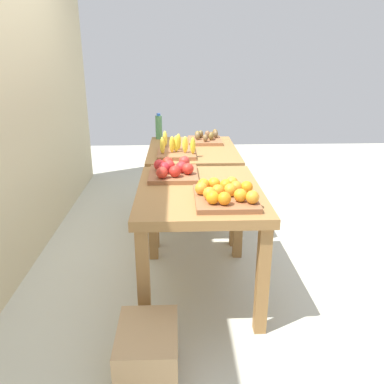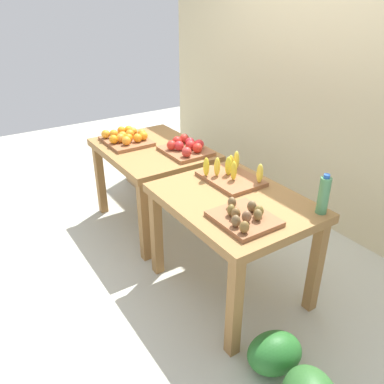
{
  "view_description": "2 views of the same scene",
  "coord_description": "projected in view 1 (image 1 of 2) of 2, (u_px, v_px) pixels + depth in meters",
  "views": [
    {
      "loc": [
        -2.95,
        0.14,
        1.58
      ],
      "look_at": [
        -0.02,
        0.03,
        0.54
      ],
      "focal_mm": 36.65,
      "sensor_mm": 36.0,
      "label": 1
    },
    {
      "loc": [
        2.28,
        -1.46,
        1.95
      ],
      "look_at": [
        -0.01,
        0.05,
        0.54
      ],
      "focal_mm": 36.46,
      "sensor_mm": 36.0,
      "label": 2
    }
  ],
  "objects": [
    {
      "name": "display_table_right",
      "position": [
        192.0,
        160.0,
        3.62
      ],
      "size": [
        1.04,
        0.8,
        0.75
      ],
      "color": "olive",
      "rests_on": "ground_plane"
    },
    {
      "name": "cardboard_produce_box",
      "position": [
        148.0,
        354.0,
        1.98
      ],
      "size": [
        0.4,
        0.3,
        0.29
      ],
      "primitive_type": "cube",
      "color": "tan",
      "rests_on": "ground_plane"
    },
    {
      "name": "display_table_left",
      "position": [
        199.0,
        204.0,
        2.57
      ],
      "size": [
        1.04,
        0.8,
        0.75
      ],
      "color": "olive",
      "rests_on": "ground_plane"
    },
    {
      "name": "watermelon_pile",
      "position": [
        211.0,
        182.0,
        4.62
      ],
      "size": [
        0.69,
        0.46,
        0.28
      ],
      "color": "#2F662D",
      "rests_on": "ground_plane"
    },
    {
      "name": "ground_plane",
      "position": [
        195.0,
        251.0,
        3.31
      ],
      "size": [
        8.0,
        8.0,
        0.0
      ],
      "primitive_type": "plane",
      "color": "#BBBBA9"
    },
    {
      "name": "apple_bin",
      "position": [
        173.0,
        170.0,
        2.76
      ],
      "size": [
        0.4,
        0.34,
        0.11
      ],
      "color": "#925B39",
      "rests_on": "display_table_left"
    },
    {
      "name": "banana_crate",
      "position": [
        176.0,
        150.0,
        3.35
      ],
      "size": [
        0.44,
        0.32,
        0.17
      ],
      "color": "#925B39",
      "rests_on": "display_table_right"
    },
    {
      "name": "orange_bin",
      "position": [
        225.0,
        193.0,
        2.31
      ],
      "size": [
        0.44,
        0.38,
        0.11
      ],
      "color": "#925B39",
      "rests_on": "display_table_left"
    },
    {
      "name": "back_wall",
      "position": [
        4.0,
        65.0,
        2.76
      ],
      "size": [
        4.4,
        0.12,
        3.0
      ],
      "primitive_type": "cube",
      "color": "beige",
      "rests_on": "ground_plane"
    },
    {
      "name": "water_bottle",
      "position": [
        159.0,
        127.0,
        3.94
      ],
      "size": [
        0.07,
        0.07,
        0.25
      ],
      "color": "#4C8C59",
      "rests_on": "display_table_right"
    },
    {
      "name": "kiwi_bin",
      "position": [
        206.0,
        139.0,
        3.83
      ],
      "size": [
        0.36,
        0.32,
        0.1
      ],
      "color": "#925B39",
      "rests_on": "display_table_right"
    }
  ]
}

